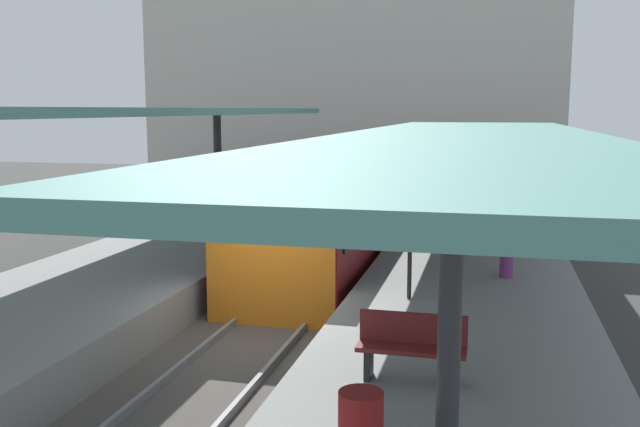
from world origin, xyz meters
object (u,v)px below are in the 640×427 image
(commuter_train, at_px, (339,207))
(platform_sign, at_px, (411,212))
(platform_bench, at_px, (412,345))
(passenger_near_bench, at_px, (508,238))
(passenger_mid_platform, at_px, (188,198))

(commuter_train, height_order, platform_sign, commuter_train)
(platform_bench, bearing_deg, commuter_train, 107.23)
(commuter_train, relative_size, passenger_near_bench, 8.06)
(passenger_near_bench, xyz_separation_m, passenger_mid_platform, (-8.90, 3.81, 0.09))
(passenger_near_bench, bearing_deg, passenger_mid_platform, 156.80)
(platform_bench, relative_size, passenger_near_bench, 0.88)
(commuter_train, xyz_separation_m, platform_sign, (2.75, -6.53, 0.90))
(platform_sign, bearing_deg, passenger_mid_platform, 140.07)
(commuter_train, bearing_deg, passenger_mid_platform, -172.50)
(platform_bench, distance_m, passenger_mid_platform, 12.46)
(platform_bench, xyz_separation_m, passenger_mid_platform, (-7.60, 9.86, 0.45))
(platform_bench, height_order, passenger_near_bench, passenger_near_bench)
(platform_sign, distance_m, passenger_near_bench, 2.90)
(commuter_train, distance_m, platform_sign, 7.15)
(platform_bench, bearing_deg, platform_sign, 97.03)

